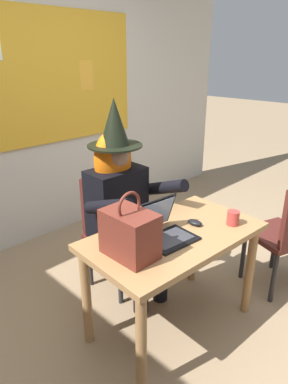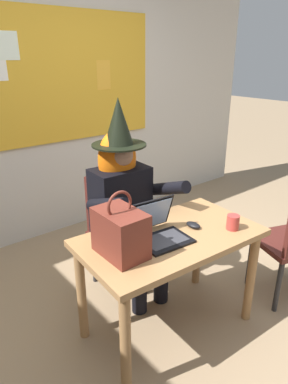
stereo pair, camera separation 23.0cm
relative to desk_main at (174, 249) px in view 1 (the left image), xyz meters
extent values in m
plane|color=#937A5B|center=(0.03, -0.03, -0.61)|extent=(24.00, 24.00, 0.00)
cube|color=beige|center=(0.03, 1.84, 0.85)|extent=(5.58, 0.10, 2.92)
cube|color=gold|center=(0.03, 1.78, 0.94)|extent=(2.40, 0.02, 1.20)
cube|color=gold|center=(0.69, 1.77, 0.95)|extent=(0.16, 0.01, 0.28)
cube|color=#A37547|center=(0.00, 0.00, 0.09)|extent=(1.17, 0.70, 0.04)
cylinder|color=#A37547|center=(-0.52, -0.23, -0.27)|extent=(0.06, 0.06, 0.68)
cylinder|color=#A37547|center=(0.49, -0.29, -0.27)|extent=(0.06, 0.06, 0.68)
cylinder|color=#A37547|center=(-0.49, 0.29, -0.27)|extent=(0.06, 0.06, 0.68)
cylinder|color=#A37547|center=(0.52, 0.23, -0.27)|extent=(0.06, 0.06, 0.68)
cube|color=#4C1E19|center=(0.06, 0.60, -0.17)|extent=(0.45, 0.45, 0.04)
cube|color=#4C1E19|center=(0.05, 0.79, 0.08)|extent=(0.38, 0.06, 0.45)
cylinder|color=#262628|center=(0.24, 0.44, -0.40)|extent=(0.04, 0.04, 0.42)
cylinder|color=#262628|center=(-0.10, 0.42, -0.40)|extent=(0.04, 0.04, 0.42)
cylinder|color=#262628|center=(0.22, 0.78, -0.40)|extent=(0.04, 0.04, 0.42)
cylinder|color=#262628|center=(-0.12, 0.76, -0.40)|extent=(0.04, 0.04, 0.42)
cylinder|color=black|center=(0.14, 0.24, -0.38)|extent=(0.11, 0.11, 0.46)
cylinder|color=black|center=(-0.06, 0.25, -0.38)|extent=(0.11, 0.11, 0.46)
cylinder|color=black|center=(0.15, 0.41, -0.12)|extent=(0.17, 0.43, 0.15)
cylinder|color=black|center=(-0.05, 0.41, -0.12)|extent=(0.17, 0.43, 0.15)
cube|color=black|center=(0.06, 0.62, 0.11)|extent=(0.43, 0.28, 0.52)
cylinder|color=black|center=(0.30, 0.38, 0.23)|extent=(0.11, 0.47, 0.24)
cylinder|color=black|center=(-0.20, 0.40, 0.23)|extent=(0.11, 0.47, 0.24)
sphere|color=#A37A60|center=(0.06, 0.62, 0.47)|extent=(0.20, 0.20, 0.20)
ellipsoid|color=orange|center=(0.06, 0.65, 0.43)|extent=(0.31, 0.23, 0.44)
cylinder|color=black|center=(0.06, 0.62, 0.55)|extent=(0.39, 0.39, 0.01)
cone|color=black|center=(0.06, 0.62, 0.71)|extent=(0.21, 0.21, 0.33)
cube|color=black|center=(-0.08, -0.04, 0.12)|extent=(0.32, 0.25, 0.01)
cube|color=#333338|center=(-0.08, -0.04, 0.13)|extent=(0.27, 0.19, 0.00)
cube|color=black|center=(-0.07, 0.11, 0.23)|extent=(0.30, 0.11, 0.22)
cube|color=#99B7E0|center=(-0.07, 0.10, 0.23)|extent=(0.27, 0.09, 0.19)
ellipsoid|color=black|center=(0.18, -0.02, 0.13)|extent=(0.07, 0.11, 0.03)
cube|color=maroon|center=(-0.37, 0.01, 0.24)|extent=(0.20, 0.30, 0.26)
torus|color=maroon|center=(-0.37, 0.01, 0.41)|extent=(0.16, 0.02, 0.16)
cylinder|color=#B23833|center=(0.36, -0.19, 0.16)|extent=(0.08, 0.08, 0.09)
cube|color=#4C1E19|center=(0.93, -0.27, -0.16)|extent=(0.54, 0.54, 0.04)
cylinder|color=#262628|center=(0.83, -0.06, -0.39)|extent=(0.04, 0.04, 0.43)
cylinder|color=#262628|center=(1.15, -0.17, -0.39)|extent=(0.04, 0.04, 0.43)
cylinder|color=#262628|center=(0.72, -0.38, -0.39)|extent=(0.04, 0.04, 0.43)
camera|label=1|loc=(-1.48, -1.21, 1.15)|focal=32.33mm
camera|label=2|loc=(-1.31, -1.36, 1.15)|focal=32.33mm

